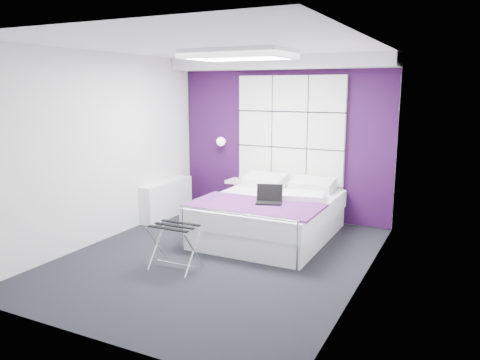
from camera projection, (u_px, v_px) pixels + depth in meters
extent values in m
plane|color=black|center=(218.00, 257.00, 5.95)|extent=(4.40, 4.40, 0.00)
plane|color=white|center=(216.00, 46.00, 5.45)|extent=(4.40, 4.40, 0.00)
plane|color=silver|center=(283.00, 139.00, 7.63)|extent=(3.60, 0.00, 3.60)
plane|color=silver|center=(104.00, 148.00, 6.48)|extent=(0.00, 4.40, 4.40)
plane|color=silver|center=(366.00, 167.00, 4.91)|extent=(0.00, 4.40, 4.40)
cube|color=#2F0D38|center=(282.00, 139.00, 7.62)|extent=(3.58, 0.02, 2.58)
cube|color=white|center=(278.00, 62.00, 7.18)|extent=(3.58, 0.50, 0.20)
sphere|color=white|center=(222.00, 141.00, 7.98)|extent=(0.15, 0.15, 0.15)
cube|color=white|center=(167.00, 199.00, 7.77)|extent=(0.22, 1.20, 0.60)
cube|color=white|center=(269.00, 226.00, 6.74)|extent=(1.65, 2.06, 0.31)
cube|color=silver|center=(270.00, 207.00, 6.69)|extent=(1.69, 2.10, 0.26)
cube|color=#4E1651|center=(255.00, 206.00, 6.21)|extent=(1.75, 0.93, 0.03)
cube|color=white|center=(242.00, 181.00, 7.90)|extent=(0.46, 0.36, 0.05)
cube|color=black|center=(174.00, 226.00, 5.49)|extent=(0.54, 0.40, 0.01)
cube|color=black|center=(269.00, 203.00, 6.26)|extent=(0.35, 0.24, 0.02)
cube|color=black|center=(273.00, 192.00, 6.34)|extent=(0.35, 0.01, 0.23)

